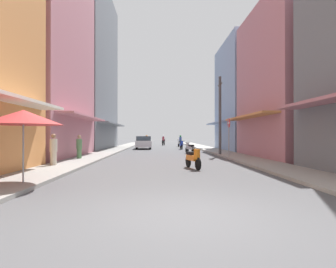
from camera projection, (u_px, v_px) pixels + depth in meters
ground_plane at (163, 151)px, 26.64m from camera, size 111.79×111.79×0.00m
sidewalk_left at (112, 151)px, 26.46m from camera, size 2.08×58.81×0.12m
sidewalk_right at (214, 150)px, 26.82m from camera, size 2.08×58.81×0.12m
building_left_mid at (34, 58)px, 18.65m from camera, size 7.05×9.49×13.79m
building_left_far at (82, 69)px, 30.34m from camera, size 7.05×13.04×17.91m
building_right_mid at (299, 82)px, 18.38m from camera, size 7.05×8.64×10.30m
building_right_far at (253, 97)px, 27.35m from camera, size 7.05×8.35×10.87m
motorbike_white at (180, 142)px, 36.60m from camera, size 0.65×1.78×1.58m
motorbike_blue at (181, 145)px, 30.06m from camera, size 0.55×1.81×0.96m
motorbike_maroon at (147, 141)px, 37.89m from camera, size 0.58×1.80×1.58m
motorbike_orange at (193, 158)px, 12.44m from camera, size 0.66×1.78×0.96m
motorbike_black at (163, 141)px, 41.71m from camera, size 0.63×1.79×1.58m
motorbike_silver at (190, 148)px, 22.56m from camera, size 0.73×1.75×0.96m
parked_car at (144, 142)px, 30.81m from camera, size 1.93×4.17×1.45m
pedestrian_foreground at (54, 151)px, 12.94m from camera, size 0.34×0.34×1.62m
pedestrian_far at (79, 148)px, 16.64m from camera, size 0.34×0.34×1.57m
vendor_umbrella at (23, 117)px, 8.18m from camera, size 2.31×2.31×2.31m
utility_pole at (220, 115)px, 20.65m from camera, size 0.20×1.20×6.03m
street_sign_no_entry at (229, 133)px, 17.68m from camera, size 0.07×0.60×2.65m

